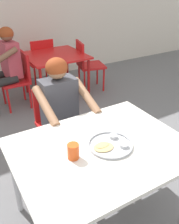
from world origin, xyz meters
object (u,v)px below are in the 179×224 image
object	(u,v)px
chair_red_left	(19,76)
table_foreground	(101,154)
table_background_red	(55,59)
thali_tray	(110,145)
chair_red_far	(41,60)
chair_red_right	(87,62)
drinking_cup	(73,151)
patron_background	(5,62)
chair_foreground	(55,119)
diner_foreground	(63,109)

from	to	relation	value
chair_red_left	table_foreground	bearing A→B (deg)	-91.95
table_background_red	thali_tray	bearing A→B (deg)	-104.57
chair_red_far	chair_red_right	bearing A→B (deg)	-44.29
drinking_cup	chair_red_left	xyz separation A→B (m)	(0.31, 2.39, -0.31)
drinking_cup	chair_red_left	bearing A→B (deg)	82.70
chair_red_left	chair_red_right	world-z (taller)	chair_red_right
table_foreground	chair_red_left	world-z (taller)	chair_red_left
chair_red_right	patron_background	bearing A→B (deg)	179.34
chair_red_far	patron_background	xyz separation A→B (m)	(-0.76, -0.58, 0.23)
drinking_cup	table_background_red	size ratio (longest dim) A/B	0.12
thali_tray	drinking_cup	bearing A→B (deg)	176.33
table_foreground	chair_foreground	distance (m)	0.97
table_foreground	thali_tray	world-z (taller)	thali_tray
diner_foreground	table_background_red	world-z (taller)	diner_foreground
diner_foreground	chair_red_far	bearing A→B (deg)	74.69
table_foreground	chair_red_far	xyz separation A→B (m)	(0.67, 3.01, -0.19)
drinking_cup	diner_foreground	bearing A→B (deg)	69.82
table_foreground	chair_red_right	bearing A→B (deg)	62.02
table_background_red	patron_background	distance (m)	0.79
drinking_cup	chair_foreground	xyz separation A→B (m)	(0.27, 0.96, -0.33)
drinking_cup	chair_foreground	size ratio (longest dim) A/B	0.13
thali_tray	chair_red_right	size ratio (longest dim) A/B	0.37
chair_red_left	chair_red_right	bearing A→B (deg)	1.14
table_background_red	chair_foreground	bearing A→B (deg)	-113.82
table_background_red	chair_red_left	world-z (taller)	chair_red_left
drinking_cup	patron_background	size ratio (longest dim) A/B	0.09
thali_tray	drinking_cup	distance (m)	0.29
chair_red_far	drinking_cup	bearing A→B (deg)	-106.53
table_background_red	chair_red_right	world-z (taller)	chair_red_right
thali_tray	table_foreground	bearing A→B (deg)	159.31
thali_tray	patron_background	size ratio (longest dim) A/B	0.27
chair_red_right	table_background_red	bearing A→B (deg)	177.29
chair_foreground	patron_background	size ratio (longest dim) A/B	0.67
table_foreground	chair_red_right	world-z (taller)	chair_red_right
chair_red_right	patron_background	distance (m)	1.39
chair_foreground	chair_red_left	distance (m)	1.44
table_foreground	table_background_red	xyz separation A→B (m)	(0.70, 2.44, -0.04)
table_foreground	chair_red_left	xyz separation A→B (m)	(0.08, 2.39, -0.19)
chair_red_left	chair_red_far	size ratio (longest dim) A/B	0.98
chair_foreground	table_background_red	bearing A→B (deg)	66.18
diner_foreground	chair_red_left	world-z (taller)	diner_foreground
table_background_red	chair_red_left	distance (m)	0.64
chair_red_left	patron_background	bearing A→B (deg)	166.90
diner_foreground	chair_red_right	xyz separation A→B (m)	(1.24, 1.68, -0.20)
chair_red_far	thali_tray	bearing A→B (deg)	-101.33
drinking_cup	patron_background	bearing A→B (deg)	86.80
thali_tray	chair_red_left	world-z (taller)	chair_red_left
thali_tray	patron_background	xyz separation A→B (m)	(-0.15, 2.45, -0.04)
chair_foreground	chair_red_left	bearing A→B (deg)	88.55
thali_tray	chair_red_far	world-z (taller)	chair_red_far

